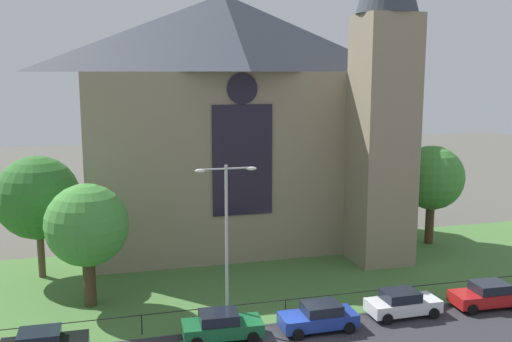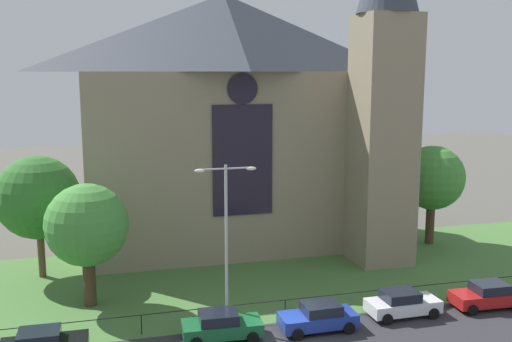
% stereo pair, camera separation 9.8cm
% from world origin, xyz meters
% --- Properties ---
extents(ground, '(160.00, 160.00, 0.00)m').
position_xyz_m(ground, '(0.00, 10.00, 0.00)').
color(ground, '#56544C').
extents(grass_verge, '(120.00, 20.00, 0.01)m').
position_xyz_m(grass_verge, '(0.00, 8.00, 0.00)').
color(grass_verge, '#477538').
rests_on(grass_verge, ground).
extents(church_building, '(23.20, 16.20, 26.00)m').
position_xyz_m(church_building, '(1.20, 18.09, 10.27)').
color(church_building, gray).
rests_on(church_building, ground).
extents(iron_railing, '(32.53, 0.07, 1.13)m').
position_xyz_m(iron_railing, '(0.43, 2.50, 0.98)').
color(iron_railing, black).
rests_on(iron_railing, ground).
extents(tree_right_far, '(5.22, 5.22, 8.11)m').
position_xyz_m(tree_right_far, '(16.54, 13.72, 5.45)').
color(tree_right_far, '#4C3823').
rests_on(tree_right_far, ground).
extents(tree_left_far, '(5.67, 5.67, 8.43)m').
position_xyz_m(tree_left_far, '(-13.64, 13.49, 5.58)').
color(tree_left_far, brown).
rests_on(tree_left_far, ground).
extents(tree_left_near, '(4.94, 4.94, 7.49)m').
position_xyz_m(tree_left_near, '(-10.39, 7.40, 4.97)').
color(tree_left_near, '#423021').
rests_on(tree_left_near, ground).
extents(streetlamp_near, '(3.37, 0.26, 9.08)m').
position_xyz_m(streetlamp_near, '(-3.00, 2.40, 5.70)').
color(streetlamp_near, '#B2B2B7').
rests_on(streetlamp_near, ground).
extents(parked_car_green, '(4.28, 2.20, 1.51)m').
position_xyz_m(parked_car_green, '(-3.65, 0.85, 0.74)').
color(parked_car_green, '#196033').
rests_on(parked_car_green, ground).
extents(parked_car_blue, '(4.21, 2.04, 1.51)m').
position_xyz_m(parked_car_blue, '(1.72, 0.56, 0.74)').
color(parked_car_blue, '#1E3899').
rests_on(parked_car_blue, ground).
extents(parked_car_white, '(4.22, 2.05, 1.51)m').
position_xyz_m(parked_car_white, '(7.09, 1.10, 0.74)').
color(parked_car_white, silver).
rests_on(parked_car_white, ground).
extents(parked_car_red, '(4.27, 2.17, 1.51)m').
position_xyz_m(parked_car_red, '(12.64, 0.90, 0.74)').
color(parked_car_red, '#B21919').
rests_on(parked_car_red, ground).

